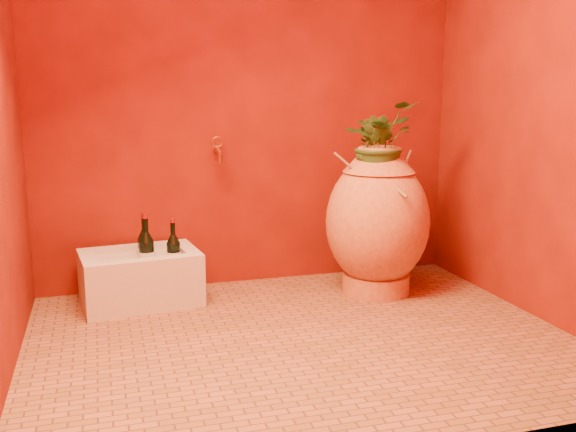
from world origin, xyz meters
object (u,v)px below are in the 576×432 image
object	(u,v)px
wall_tap	(218,149)
wine_bottle_b	(174,254)
wine_bottle_a	(147,255)
amphora	(377,221)
stone_basin	(140,279)
wine_bottle_c	(145,251)

from	to	relation	value
wall_tap	wine_bottle_b	bearing A→B (deg)	-144.43
wine_bottle_a	wine_bottle_b	world-z (taller)	wine_bottle_a
wine_bottle_b	wall_tap	distance (m)	0.65
wall_tap	amphora	bearing A→B (deg)	-22.72
amphora	stone_basin	world-z (taller)	amphora
stone_basin	wine_bottle_b	bearing A→B (deg)	-11.90
stone_basin	wall_tap	xyz separation A→B (m)	(0.47, 0.17, 0.68)
amphora	stone_basin	xyz separation A→B (m)	(-1.31, 0.18, -0.28)
wine_bottle_b	wine_bottle_c	world-z (taller)	wine_bottle_c
wine_bottle_b	wall_tap	size ratio (longest dim) A/B	2.00
amphora	stone_basin	distance (m)	1.35
wine_bottle_c	stone_basin	bearing A→B (deg)	-120.94
amphora	wine_bottle_a	bearing A→B (deg)	174.11
stone_basin	wine_bottle_c	bearing A→B (deg)	59.06
stone_basin	wine_bottle_c	world-z (taller)	wine_bottle_c
stone_basin	wine_bottle_b	size ratio (longest dim) A/B	2.11
wine_bottle_b	wine_bottle_c	distance (m)	0.17
wine_bottle_a	wall_tap	distance (m)	0.72
amphora	wine_bottle_c	world-z (taller)	amphora
stone_basin	wine_bottle_c	xyz separation A→B (m)	(0.04, 0.06, 0.14)
stone_basin	wall_tap	bearing A→B (deg)	19.93
wine_bottle_c	wall_tap	xyz separation A→B (m)	(0.44, 0.11, 0.54)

